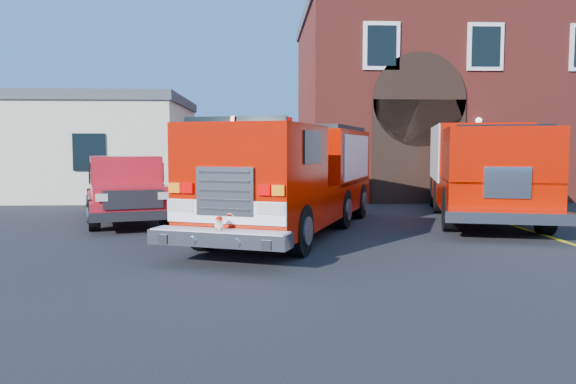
{
  "coord_description": "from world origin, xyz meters",
  "views": [
    {
      "loc": [
        -0.51,
        -12.4,
        2.22
      ],
      "look_at": [
        0.0,
        -1.2,
        1.3
      ],
      "focal_mm": 35.0,
      "sensor_mm": 36.0,
      "label": 1
    }
  ],
  "objects_px": {
    "pickup_truck": "(125,190)",
    "secondary_truck": "(482,167)",
    "fire_station": "(463,103)",
    "fire_engine": "(294,176)",
    "side_building": "(71,147)"
  },
  "relations": [
    {
      "from": "fire_engine",
      "to": "secondary_truck",
      "type": "relative_size",
      "value": 1.01
    },
    {
      "from": "fire_station",
      "to": "side_building",
      "type": "relative_size",
      "value": 1.49
    },
    {
      "from": "fire_engine",
      "to": "secondary_truck",
      "type": "xyz_separation_m",
      "value": [
        5.93,
        2.6,
        0.12
      ]
    },
    {
      "from": "fire_station",
      "to": "secondary_truck",
      "type": "bearing_deg",
      "value": -106.31
    },
    {
      "from": "fire_station",
      "to": "fire_engine",
      "type": "bearing_deg",
      "value": -125.89
    },
    {
      "from": "fire_station",
      "to": "side_building",
      "type": "bearing_deg",
      "value": -176.86
    },
    {
      "from": "fire_engine",
      "to": "pickup_truck",
      "type": "distance_m",
      "value": 5.53
    },
    {
      "from": "fire_station",
      "to": "secondary_truck",
      "type": "height_order",
      "value": "fire_station"
    },
    {
      "from": "pickup_truck",
      "to": "secondary_truck",
      "type": "height_order",
      "value": "secondary_truck"
    },
    {
      "from": "side_building",
      "to": "fire_station",
      "type": "bearing_deg",
      "value": 3.14
    },
    {
      "from": "secondary_truck",
      "to": "pickup_truck",
      "type": "bearing_deg",
      "value": -179.36
    },
    {
      "from": "fire_engine",
      "to": "pickup_truck",
      "type": "xyz_separation_m",
      "value": [
        -4.92,
        2.47,
        -0.55
      ]
    },
    {
      "from": "fire_station",
      "to": "fire_engine",
      "type": "height_order",
      "value": "fire_station"
    },
    {
      "from": "pickup_truck",
      "to": "secondary_truck",
      "type": "xyz_separation_m",
      "value": [
        10.85,
        0.12,
        0.67
      ]
    },
    {
      "from": "pickup_truck",
      "to": "fire_station",
      "type": "bearing_deg",
      "value": 35.0
    }
  ]
}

